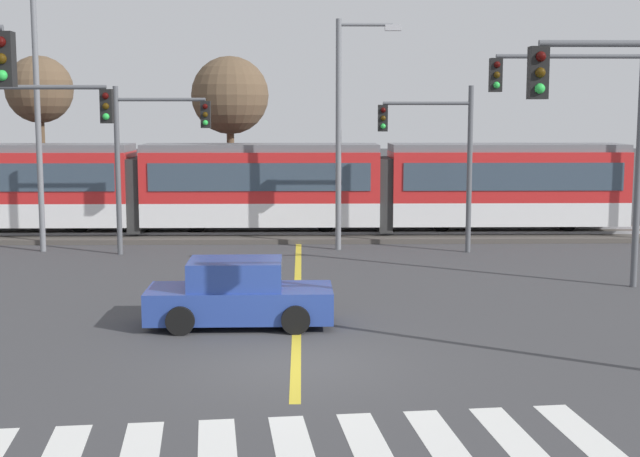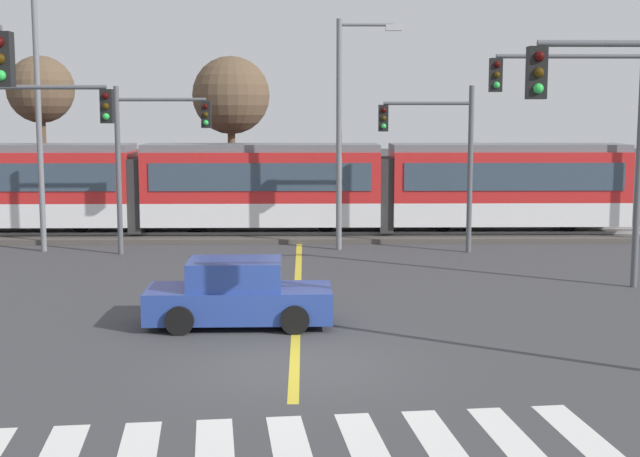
# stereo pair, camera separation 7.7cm
# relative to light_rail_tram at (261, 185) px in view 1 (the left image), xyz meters

# --- Properties ---
(ground_plane) EXTENTS (200.00, 200.00, 0.00)m
(ground_plane) POSITION_rel_light_rail_tram_xyz_m (1.45, -17.58, -2.05)
(ground_plane) COLOR #3D3D3F
(track_bed) EXTENTS (120.00, 4.00, 0.18)m
(track_bed) POSITION_rel_light_rail_tram_xyz_m (1.45, 0.01, -1.96)
(track_bed) COLOR #4C4742
(track_bed) RESTS_ON ground
(rail_near) EXTENTS (120.00, 0.08, 0.10)m
(rail_near) POSITION_rel_light_rail_tram_xyz_m (1.45, -0.71, -1.82)
(rail_near) COLOR #939399
(rail_near) RESTS_ON track_bed
(rail_far) EXTENTS (120.00, 0.08, 0.10)m
(rail_far) POSITION_rel_light_rail_tram_xyz_m (1.45, 0.73, -1.82)
(rail_far) COLOR #939399
(rail_far) RESTS_ON track_bed
(light_rail_tram) EXTENTS (28.00, 2.64, 3.43)m
(light_rail_tram) POSITION_rel_light_rail_tram_xyz_m (0.00, 0.00, 0.00)
(light_rail_tram) COLOR silver
(light_rail_tram) RESTS_ON track_bed
(crosswalk_stripe_2) EXTENTS (0.85, 2.84, 0.01)m
(crosswalk_stripe_2) POSITION_rel_light_rail_tram_xyz_m (-0.74, -22.23, -2.04)
(crosswalk_stripe_2) COLOR silver
(crosswalk_stripe_2) RESTS_ON ground
(crosswalk_stripe_3) EXTENTS (0.85, 2.84, 0.01)m
(crosswalk_stripe_3) POSITION_rel_light_rail_tram_xyz_m (0.36, -22.11, -2.04)
(crosswalk_stripe_3) COLOR silver
(crosswalk_stripe_3) RESTS_ON ground
(crosswalk_stripe_4) EXTENTS (0.85, 2.84, 0.01)m
(crosswalk_stripe_4) POSITION_rel_light_rail_tram_xyz_m (1.45, -22.00, -2.04)
(crosswalk_stripe_4) COLOR silver
(crosswalk_stripe_4) RESTS_ON ground
(crosswalk_stripe_5) EXTENTS (0.85, 2.84, 0.01)m
(crosswalk_stripe_5) POSITION_rel_light_rail_tram_xyz_m (2.55, -21.88, -2.04)
(crosswalk_stripe_5) COLOR silver
(crosswalk_stripe_5) RESTS_ON ground
(crosswalk_stripe_6) EXTENTS (0.85, 2.84, 0.01)m
(crosswalk_stripe_6) POSITION_rel_light_rail_tram_xyz_m (3.64, -21.77, -2.04)
(crosswalk_stripe_6) COLOR silver
(crosswalk_stripe_6) RESTS_ON ground
(crosswalk_stripe_7) EXTENTS (0.85, 2.84, 0.01)m
(crosswalk_stripe_7) POSITION_rel_light_rail_tram_xyz_m (4.73, -21.65, -2.04)
(crosswalk_stripe_7) COLOR silver
(crosswalk_stripe_7) RESTS_ON ground
(crosswalk_stripe_8) EXTENTS (0.85, 2.84, 0.01)m
(crosswalk_stripe_8) POSITION_rel_light_rail_tram_xyz_m (5.83, -21.54, -2.04)
(crosswalk_stripe_8) COLOR silver
(crosswalk_stripe_8) RESTS_ON ground
(lane_centre_line) EXTENTS (0.20, 18.00, 0.01)m
(lane_centre_line) POSITION_rel_light_rail_tram_xyz_m (1.45, -11.00, -2.04)
(lane_centre_line) COLOR gold
(lane_centre_line) RESTS_ON ground
(sedan_crossing) EXTENTS (4.22, 1.96, 1.52)m
(sedan_crossing) POSITION_rel_light_rail_tram_xyz_m (0.14, -14.42, -1.35)
(sedan_crossing) COLOR #284293
(sedan_crossing) RESTS_ON ground
(traffic_light_mid_left) EXTENTS (4.25, 0.38, 5.90)m
(traffic_light_mid_left) POSITION_rel_light_rail_tram_xyz_m (-6.13, -10.43, 1.90)
(traffic_light_mid_left) COLOR #515459
(traffic_light_mid_left) RESTS_ON ground
(traffic_light_far_right) EXTENTS (3.25, 0.38, 5.72)m
(traffic_light_far_right) POSITION_rel_light_rail_tram_xyz_m (6.24, -3.93, 1.64)
(traffic_light_far_right) COLOR #515459
(traffic_light_far_right) RESTS_ON ground
(traffic_light_far_left) EXTENTS (3.25, 0.38, 5.69)m
(traffic_light_far_left) POSITION_rel_light_rail_tram_xyz_m (-3.55, -4.12, 1.69)
(traffic_light_far_left) COLOR #515459
(traffic_light_far_left) RESTS_ON ground
(traffic_light_mid_right) EXTENTS (4.25, 0.38, 6.65)m
(traffic_light_mid_right) POSITION_rel_light_rail_tram_xyz_m (9.44, -10.16, 2.40)
(traffic_light_mid_right) COLOR #515459
(traffic_light_mid_right) RESTS_ON ground
(street_lamp_west) EXTENTS (1.99, 0.28, 9.60)m
(street_lamp_west) POSITION_rel_light_rail_tram_xyz_m (-7.32, -3.43, 3.32)
(street_lamp_west) COLOR slate
(street_lamp_west) RESTS_ON ground
(street_lamp_centre) EXTENTS (2.25, 0.28, 8.00)m
(street_lamp_centre) POSITION_rel_light_rail_tram_xyz_m (3.08, -3.24, 2.53)
(street_lamp_centre) COLOR slate
(street_lamp_centre) RESTS_ON ground
(bare_tree_far_west) EXTENTS (2.88, 2.88, 7.23)m
(bare_tree_far_west) POSITION_rel_light_rail_tram_xyz_m (-9.73, 4.66, 3.68)
(bare_tree_far_west) COLOR brown
(bare_tree_far_west) RESTS_ON ground
(bare_tree_west) EXTENTS (3.31, 3.31, 7.19)m
(bare_tree_west) POSITION_rel_light_rail_tram_xyz_m (-1.49, 4.09, 3.45)
(bare_tree_west) COLOR brown
(bare_tree_west) RESTS_ON ground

